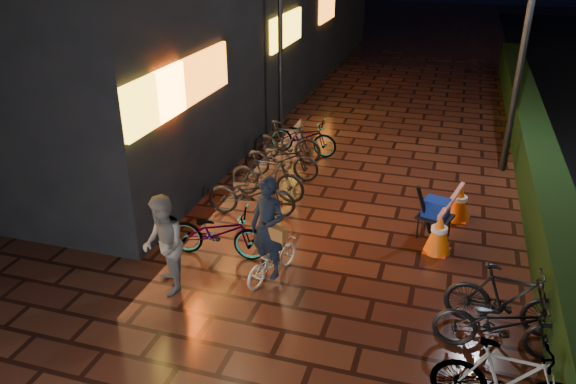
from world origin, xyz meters
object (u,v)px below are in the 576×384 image
(bystander_person, at_px, (164,245))
(cyclist, at_px, (270,243))
(cart_assembly, at_px, (435,210))
(traffic_barrier, at_px, (450,216))

(bystander_person, bearing_deg, cyclist, 81.48)
(bystander_person, xyz_separation_m, cart_assembly, (3.91, 2.92, -0.24))
(cyclist, bearing_deg, bystander_person, -152.36)
(bystander_person, relative_size, traffic_barrier, 0.86)
(bystander_person, bearing_deg, traffic_barrier, 90.53)
(cyclist, bearing_deg, traffic_barrier, 40.84)
(traffic_barrier, xyz_separation_m, cart_assembly, (-0.28, -0.20, 0.19))
(cyclist, relative_size, cart_assembly, 1.63)
(bystander_person, distance_m, cart_assembly, 4.88)
(cyclist, bearing_deg, cart_assembly, 41.31)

